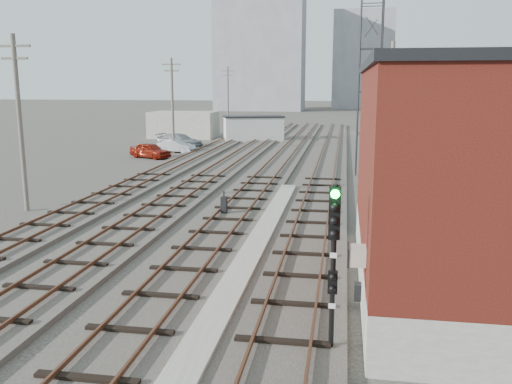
% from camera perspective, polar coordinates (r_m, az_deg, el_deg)
% --- Properties ---
extents(ground, '(320.00, 320.00, 0.00)m').
position_cam_1_polar(ground, '(65.86, 5.93, 5.50)').
color(ground, '#282621').
rests_on(ground, ground).
extents(track_right, '(3.20, 90.00, 0.39)m').
position_cam_1_polar(track_right, '(44.90, 7.48, 2.94)').
color(track_right, '#332D28').
rests_on(track_right, ground).
extents(track_mid_right, '(3.20, 90.00, 0.39)m').
position_cam_1_polar(track_mid_right, '(45.20, 2.40, 3.08)').
color(track_mid_right, '#332D28').
rests_on(track_mid_right, ground).
extents(track_mid_left, '(3.20, 90.00, 0.39)m').
position_cam_1_polar(track_mid_left, '(45.85, -2.58, 3.19)').
color(track_mid_left, '#332D28').
rests_on(track_mid_left, ground).
extents(track_left, '(3.20, 90.00, 0.39)m').
position_cam_1_polar(track_left, '(46.83, -7.38, 3.28)').
color(track_left, '#332D28').
rests_on(track_left, ground).
extents(platform_curb, '(0.90, 28.00, 0.26)m').
position_cam_1_polar(platform_curb, '(20.72, -0.52, -6.71)').
color(platform_curb, gray).
rests_on(platform_curb, ground).
extents(brick_building, '(6.54, 12.20, 7.22)m').
position_cam_1_polar(brick_building, '(18.02, 20.79, 1.29)').
color(brick_building, gray).
rests_on(brick_building, ground).
extents(lattice_tower, '(1.60, 1.60, 15.00)m').
position_cam_1_polar(lattice_tower, '(40.47, 11.90, 12.40)').
color(lattice_tower, black).
rests_on(lattice_tower, ground).
extents(utility_pole_left_a, '(1.80, 0.24, 9.00)m').
position_cam_1_polar(utility_pole_left_a, '(30.29, -23.62, 7.06)').
color(utility_pole_left_a, '#595147').
rests_on(utility_pole_left_a, ground).
extents(utility_pole_left_b, '(1.80, 0.24, 9.00)m').
position_cam_1_polar(utility_pole_left_b, '(53.04, -8.79, 9.25)').
color(utility_pole_left_b, '#595147').
rests_on(utility_pole_left_b, ground).
extents(utility_pole_left_c, '(1.80, 0.24, 9.00)m').
position_cam_1_polar(utility_pole_left_c, '(77.20, -2.98, 9.95)').
color(utility_pole_left_c, '#595147').
rests_on(utility_pole_left_c, ground).
extents(utility_pole_right_a, '(1.80, 0.24, 9.00)m').
position_cam_1_polar(utility_pole_right_a, '(33.57, 13.93, 7.98)').
color(utility_pole_right_a, '#595147').
rests_on(utility_pole_right_a, ground).
extents(utility_pole_right_b, '(1.80, 0.24, 9.00)m').
position_cam_1_polar(utility_pole_right_b, '(63.50, 11.85, 9.45)').
color(utility_pole_right_b, '#595147').
rests_on(utility_pole_right_b, ground).
extents(apartment_left, '(22.00, 14.00, 30.00)m').
position_cam_1_polar(apartment_left, '(142.37, 0.48, 14.65)').
color(apartment_left, gray).
rests_on(apartment_left, ground).
extents(apartment_right, '(16.00, 12.00, 26.00)m').
position_cam_1_polar(apartment_right, '(155.61, 11.14, 13.42)').
color(apartment_right, gray).
rests_on(apartment_right, ground).
extents(shed_left, '(8.00, 5.00, 3.20)m').
position_cam_1_polar(shed_left, '(68.55, -7.62, 7.03)').
color(shed_left, gray).
rests_on(shed_left, ground).
extents(shed_right, '(6.00, 6.00, 4.00)m').
position_cam_1_polar(shed_right, '(75.73, 13.30, 7.52)').
color(shed_right, gray).
rests_on(shed_right, ground).
extents(signal_mast, '(0.40, 0.42, 4.25)m').
position_cam_1_polar(signal_mast, '(13.07, 8.15, -6.66)').
color(signal_mast, gray).
rests_on(signal_mast, ground).
extents(switch_stand, '(0.31, 0.31, 1.22)m').
position_cam_1_polar(switch_stand, '(27.13, -3.39, -1.43)').
color(switch_stand, black).
rests_on(switch_stand, ground).
extents(site_trailer, '(7.56, 5.05, 2.93)m').
position_cam_1_polar(site_trailer, '(63.68, -0.27, 6.70)').
color(site_trailer, silver).
rests_on(site_trailer, ground).
extents(car_red, '(4.38, 3.18, 1.38)m').
position_cam_1_polar(car_red, '(49.84, -11.08, 4.32)').
color(car_red, maroon).
rests_on(car_red, ground).
extents(car_silver, '(3.99, 2.17, 1.25)m').
position_cam_1_polar(car_silver, '(53.60, -8.37, 4.81)').
color(car_silver, '#A7ABAF').
rests_on(car_silver, ground).
extents(car_grey, '(5.48, 3.29, 1.49)m').
position_cam_1_polar(car_grey, '(57.43, -8.01, 5.36)').
color(car_grey, gray).
rests_on(car_grey, ground).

